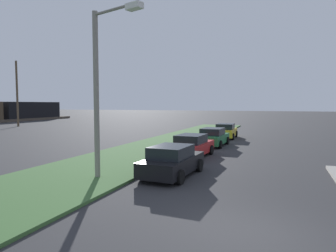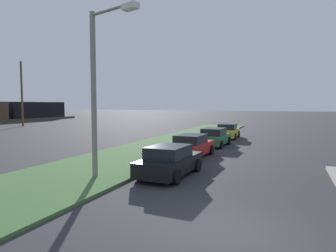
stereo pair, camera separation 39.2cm
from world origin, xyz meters
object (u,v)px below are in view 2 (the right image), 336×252
(parked_car_yellow, at_px, (228,131))
(distant_utility_pole, at_px, (22,94))
(parked_car_black, at_px, (170,161))
(parked_car_red, at_px, (191,146))
(parked_car_green, at_px, (214,137))
(streetlight, at_px, (99,82))

(parked_car_yellow, height_order, distant_utility_pole, distant_utility_pole)
(parked_car_black, height_order, parked_car_red, same)
(parked_car_green, height_order, streetlight, streetlight)
(parked_car_black, xyz_separation_m, streetlight, (-1.88, 2.65, 3.67))
(parked_car_green, distance_m, distant_utility_pole, 34.64)
(parked_car_yellow, relative_size, distant_utility_pole, 0.44)
(distant_utility_pole, bearing_deg, parked_car_black, -122.92)
(parked_car_yellow, bearing_deg, parked_car_black, -179.97)
(parked_car_yellow, bearing_deg, streetlight, 171.86)
(parked_car_green, xyz_separation_m, parked_car_yellow, (6.01, 0.04, 0.00))
(parked_car_green, bearing_deg, parked_car_red, -179.48)
(parked_car_black, relative_size, streetlight, 0.58)
(parked_car_black, bearing_deg, parked_car_red, 9.24)
(parked_car_yellow, bearing_deg, distant_utility_pole, 80.47)
(parked_car_yellow, height_order, streetlight, streetlight)
(streetlight, height_order, distant_utility_pole, distant_utility_pole)
(distant_utility_pole, bearing_deg, parked_car_yellow, -97.84)
(distant_utility_pole, bearing_deg, streetlight, -127.42)
(parked_car_green, bearing_deg, distant_utility_pole, 74.24)
(parked_car_yellow, distance_m, distant_utility_pole, 33.28)
(parked_car_red, relative_size, streetlight, 0.58)
(parked_car_green, xyz_separation_m, distant_utility_pole, (10.51, 32.73, 4.28))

